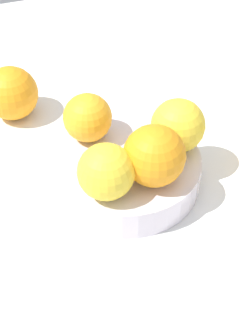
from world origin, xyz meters
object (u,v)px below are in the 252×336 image
at_px(fruit_bowl, 126,171).
at_px(orange_in_bowl_2, 88,118).
at_px(orange_in_bowl_0, 106,172).
at_px(orange_in_bowl_1, 176,123).
at_px(orange_loose_1, 11,93).
at_px(orange_in_bowl_3, 154,156).

height_order(fruit_bowl, orange_in_bowl_2, orange_in_bowl_2).
bearing_deg(orange_in_bowl_0, orange_in_bowl_1, 25.29).
bearing_deg(orange_loose_1, orange_in_bowl_0, -73.73).
height_order(orange_in_bowl_2, orange_in_bowl_3, orange_in_bowl_3).
height_order(fruit_bowl, orange_loose_1, orange_loose_1).
height_order(orange_in_bowl_1, orange_in_bowl_2, orange_in_bowl_1).
bearing_deg(orange_in_bowl_2, fruit_bowl, -60.59).
relative_size(orange_in_bowl_2, orange_in_bowl_3, 0.85).
bearing_deg(fruit_bowl, orange_in_bowl_2, 119.41).
bearing_deg(orange_in_bowl_0, orange_in_bowl_3, 2.74).
relative_size(fruit_bowl, orange_in_bowl_0, 2.86).
distance_m(orange_in_bowl_0, orange_loose_1, 0.24).
distance_m(fruit_bowl, orange_in_bowl_2, 0.08).
xyz_separation_m(orange_in_bowl_0, orange_in_bowl_2, (0.01, 0.10, -0.00)).
bearing_deg(orange_in_bowl_2, orange_in_bowl_3, -63.27).
bearing_deg(orange_in_bowl_1, fruit_bowl, -176.23).
height_order(orange_in_bowl_1, orange_in_bowl_3, orange_in_bowl_3).
bearing_deg(fruit_bowl, orange_in_bowl_0, -130.85).
xyz_separation_m(orange_in_bowl_0, orange_loose_1, (-0.07, 0.23, -0.03)).
height_order(orange_in_bowl_2, orange_loose_1, orange_in_bowl_2).
bearing_deg(orange_in_bowl_2, orange_loose_1, 120.26).
xyz_separation_m(orange_in_bowl_0, orange_in_bowl_3, (0.06, 0.00, 0.00)).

